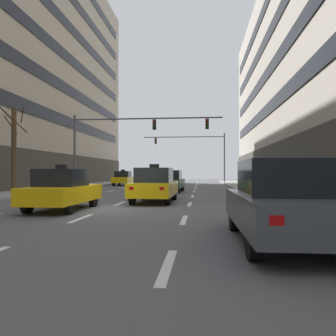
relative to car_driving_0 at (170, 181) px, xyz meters
name	(u,v)px	position (x,y,z in m)	size (l,w,h in m)	color
ground_plane	(108,208)	(-1.50, -11.18, -0.79)	(120.00, 120.00, 0.00)	#515156
sidewalk_right	(316,209)	(6.64, -11.18, -0.72)	(3.24, 80.00, 0.14)	gray
lane_stripe_l1_s4	(53,203)	(-4.76, -9.18, -0.78)	(0.16, 2.00, 0.01)	silver
lane_stripe_l1_s5	(88,195)	(-4.76, -4.18, -0.78)	(0.16, 2.00, 0.01)	silver
lane_stripe_l1_s6	(110,191)	(-4.76, 0.82, -0.78)	(0.16, 2.00, 0.01)	silver
lane_stripe_l1_s7	(125,188)	(-4.76, 5.82, -0.78)	(0.16, 2.00, 0.01)	silver
lane_stripe_l1_s8	(136,186)	(-4.76, 10.82, -0.78)	(0.16, 2.00, 0.01)	silver
lane_stripe_l1_s9	(144,184)	(-4.76, 15.82, -0.78)	(0.16, 2.00, 0.01)	silver
lane_stripe_l1_s10	(150,183)	(-4.76, 20.82, -0.78)	(0.16, 2.00, 0.01)	silver
lane_stripe_l2_s3	(81,218)	(-1.50, -14.18, -0.78)	(0.16, 2.00, 0.01)	silver
lane_stripe_l2_s4	(120,203)	(-1.50, -9.18, -0.78)	(0.16, 2.00, 0.01)	silver
lane_stripe_l2_s5	(140,196)	(-1.50, -4.18, -0.78)	(0.16, 2.00, 0.01)	silver
lane_stripe_l2_s6	(152,191)	(-1.50, 0.82, -0.78)	(0.16, 2.00, 0.01)	silver
lane_stripe_l2_s7	(160,188)	(-1.50, 5.82, -0.78)	(0.16, 2.00, 0.01)	silver
lane_stripe_l2_s8	(166,186)	(-1.50, 10.82, -0.78)	(0.16, 2.00, 0.01)	silver
lane_stripe_l2_s9	(170,184)	(-1.50, 15.82, -0.78)	(0.16, 2.00, 0.01)	silver
lane_stripe_l2_s10	(173,183)	(-1.50, 20.82, -0.78)	(0.16, 2.00, 0.01)	silver
lane_stripe_l3_s2	(167,266)	(1.76, -19.18, -0.78)	(0.16, 2.00, 0.01)	silver
lane_stripe_l3_s3	(184,220)	(1.76, -14.18, -0.78)	(0.16, 2.00, 0.01)	silver
lane_stripe_l3_s4	(190,204)	(1.76, -9.18, -0.78)	(0.16, 2.00, 0.01)	silver
lane_stripe_l3_s5	(193,196)	(1.76, -4.18, -0.78)	(0.16, 2.00, 0.01)	silver
lane_stripe_l3_s6	(194,191)	(1.76, 0.82, -0.78)	(0.16, 2.00, 0.01)	silver
lane_stripe_l3_s7	(195,188)	(1.76, 5.82, -0.78)	(0.16, 2.00, 0.01)	silver
lane_stripe_l3_s8	(196,186)	(1.76, 10.82, -0.78)	(0.16, 2.00, 0.01)	silver
lane_stripe_l3_s9	(197,184)	(1.76, 15.82, -0.78)	(0.16, 2.00, 0.01)	silver
lane_stripe_l3_s10	(197,183)	(1.76, 20.82, -0.78)	(0.16, 2.00, 0.01)	silver
car_driving_0	(170,181)	(0.00, 0.00, 0.00)	(1.97, 4.34, 1.60)	black
taxi_driving_1	(63,190)	(-3.03, -12.03, -0.01)	(1.77, 4.22, 1.75)	black
taxi_driving_2	(123,178)	(-6.27, 11.48, -0.01)	(1.80, 4.23, 1.75)	black
taxi_driving_3	(155,185)	(0.03, -8.35, 0.04)	(1.96, 4.50, 1.86)	black
car_parked_0	(284,203)	(3.97, -17.35, 0.06)	(1.98, 4.59, 1.71)	black
traffic_signal_0	(128,133)	(-3.83, 2.80, 3.96)	(12.53, 0.35, 6.18)	#4C4C51
traffic_signal_1	(199,147)	(1.94, 21.05, 4.06)	(11.17, 0.34, 6.65)	#4C4C51
street_tree_1	(14,149)	(-9.31, -4.88, 2.15)	(2.07, 1.77, 5.70)	#4C3823
pedestrian_0	(263,178)	(6.58, -0.58, 0.24)	(0.21, 0.53, 1.55)	black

